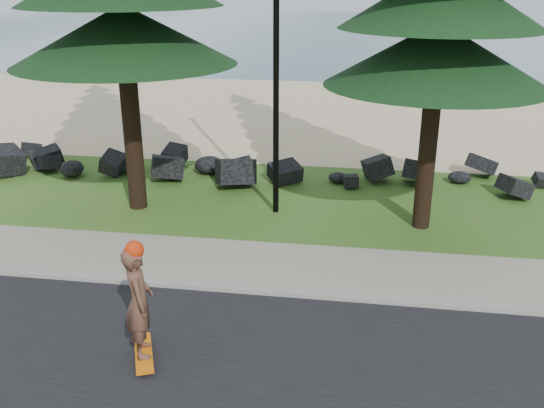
% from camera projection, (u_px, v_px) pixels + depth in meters
% --- Properties ---
extents(ground, '(160.00, 160.00, 0.00)m').
position_uv_depth(ground, '(253.00, 270.00, 12.15)').
color(ground, '#2F591C').
rests_on(ground, ground).
extents(kerb, '(160.00, 0.20, 0.10)m').
position_uv_depth(kerb, '(244.00, 290.00, 11.31)').
color(kerb, gray).
rests_on(kerb, ground).
extents(sidewalk, '(160.00, 2.00, 0.08)m').
position_uv_depth(sidewalk, '(255.00, 264.00, 12.32)').
color(sidewalk, gray).
rests_on(sidewalk, ground).
extents(beach_sand, '(160.00, 15.00, 0.01)m').
position_uv_depth(beach_sand, '(314.00, 112.00, 25.51)').
color(beach_sand, '#CEAE89').
rests_on(beach_sand, ground).
extents(ocean, '(160.00, 58.00, 0.01)m').
position_uv_depth(ocean, '(346.00, 31.00, 59.15)').
color(ocean, '#385E6B').
rests_on(ocean, ground).
extents(seawall_boulders, '(60.00, 2.40, 1.10)m').
position_uv_depth(seawall_boulders, '(288.00, 180.00, 17.31)').
color(seawall_boulders, black).
rests_on(seawall_boulders, ground).
extents(lamp_post, '(0.25, 0.14, 8.14)m').
position_uv_depth(lamp_post, '(276.00, 41.00, 13.61)').
color(lamp_post, black).
rests_on(lamp_post, ground).
extents(skateboarder, '(0.65, 1.09, 1.98)m').
position_uv_depth(skateboarder, '(139.00, 302.00, 9.03)').
color(skateboarder, orange).
rests_on(skateboarder, ground).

